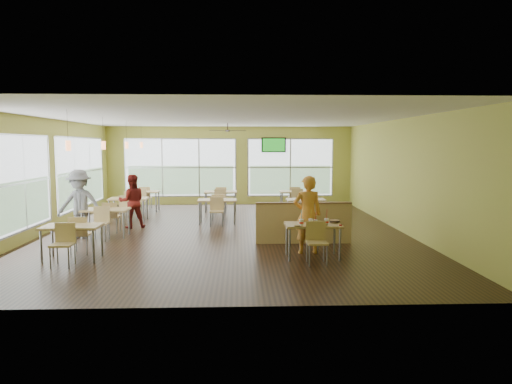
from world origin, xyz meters
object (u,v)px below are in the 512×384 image
at_px(man_plaid, 308,215).
at_px(half_wall_divider, 304,223).
at_px(food_basket, 334,221).
at_px(main_table, 313,229).

bearing_deg(man_plaid, half_wall_divider, -96.01).
relative_size(man_plaid, food_basket, 6.96).
xyz_separation_m(man_plaid, food_basket, (0.56, -0.28, -0.11)).
height_order(main_table, man_plaid, man_plaid).
height_order(man_plaid, food_basket, man_plaid).
xyz_separation_m(main_table, half_wall_divider, (0.00, 1.45, -0.11)).
bearing_deg(half_wall_divider, main_table, -90.00).
distance_m(main_table, food_basket, 0.53).
distance_m(main_table, half_wall_divider, 1.45).
bearing_deg(main_table, man_plaid, 98.57).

